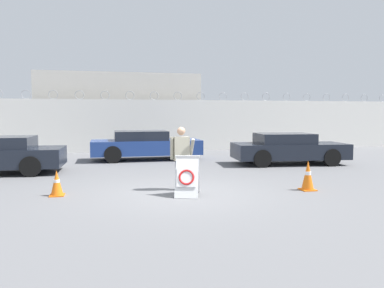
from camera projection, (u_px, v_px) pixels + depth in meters
name	position (u px, v px, depth m)	size (l,w,h in m)	color
ground_plane	(180.00, 193.00, 9.59)	(90.00, 90.00, 0.00)	slate
perimeter_wall	(142.00, 125.00, 20.33)	(36.00, 0.30, 3.26)	silver
building_block	(119.00, 112.00, 24.65)	(9.30, 7.55, 4.38)	beige
barricade_sign	(187.00, 176.00, 9.24)	(0.77, 0.92, 1.00)	white
security_guard	(181.00, 155.00, 9.92)	(0.64, 0.37, 1.68)	#232838
traffic_cone_near	(57.00, 183.00, 9.24)	(0.35, 0.35, 0.64)	orange
traffic_cone_mid	(308.00, 175.00, 9.92)	(0.38, 0.38, 0.80)	orange
parked_car_rear_sedan	(145.00, 145.00, 16.56)	(4.78, 1.96, 1.29)	black
parked_car_far_side	(288.00, 148.00, 15.12)	(4.63, 2.22, 1.25)	black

